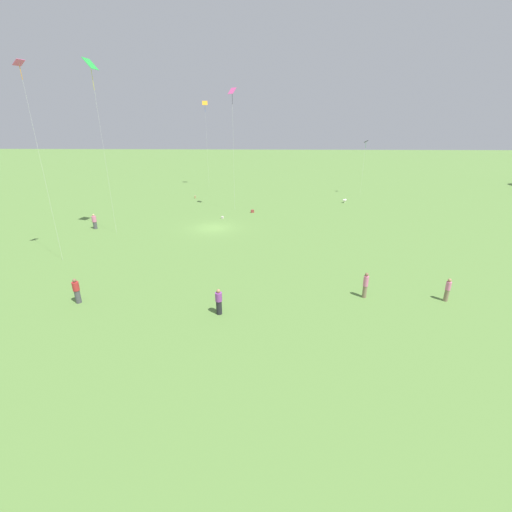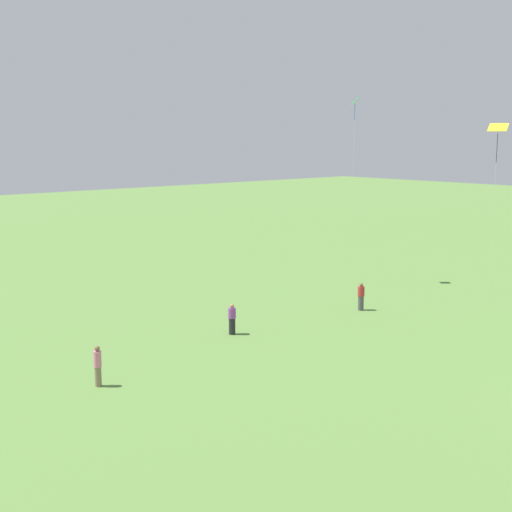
# 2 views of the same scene
# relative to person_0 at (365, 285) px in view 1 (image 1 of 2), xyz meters

# --- Properties ---
(ground_plane) EXTENTS (240.00, 240.00, 0.00)m
(ground_plane) POSITION_rel_person_0_xyz_m (-16.31, -13.00, -0.94)
(ground_plane) COLOR #5B843D
(person_0) EXTENTS (0.47, 0.47, 1.85)m
(person_0) POSITION_rel_person_0_xyz_m (0.00, 0.00, 0.00)
(person_0) COLOR #847056
(person_0) RESTS_ON ground_plane
(person_1) EXTENTS (0.59, 0.59, 1.77)m
(person_1) POSITION_rel_person_0_xyz_m (1.42, -19.43, -0.07)
(person_1) COLOR #4C4C51
(person_1) RESTS_ON ground_plane
(person_2) EXTENTS (0.64, 0.64, 1.71)m
(person_2) POSITION_rel_person_0_xyz_m (-15.51, -26.39, -0.11)
(person_2) COLOR #4C4C51
(person_2) RESTS_ON ground_plane
(person_3) EXTENTS (0.57, 0.57, 1.74)m
(person_3) POSITION_rel_person_0_xyz_m (2.53, -9.76, -0.08)
(person_3) COLOR #232328
(person_3) RESTS_ON ground_plane
(person_4) EXTENTS (0.36, 0.36, 1.66)m
(person_4) POSITION_rel_person_0_xyz_m (0.32, 5.41, -0.10)
(person_4) COLOR #847056
(person_4) RESTS_ON ground_plane
(kite_0) EXTENTS (0.77, 1.00, 14.77)m
(kite_0) POSITION_rel_person_0_xyz_m (-43.17, -17.89, 12.78)
(kite_0) COLOR orange
(kite_0) RESTS_ON ground_plane
(kite_1) EXTENTS (1.12, 1.13, 15.28)m
(kite_1) POSITION_rel_person_0_xyz_m (-24.88, -11.30, 13.29)
(kite_1) COLOR #E54C99
(kite_1) RESTS_ON ground_plane
(kite_3) EXTENTS (0.83, 0.77, 15.54)m
(kite_3) POSITION_rel_person_0_xyz_m (-6.08, -24.84, 13.20)
(kite_3) COLOR #E54C99
(kite_3) RESTS_ON ground_plane
(kite_5) EXTENTS (0.85, 0.83, 8.64)m
(kite_5) POSITION_rel_person_0_xyz_m (-36.38, 8.74, 7.06)
(kite_5) COLOR black
(kite_5) RESTS_ON ground_plane
(kite_6) EXTENTS (1.34, 0.97, 16.86)m
(kite_6) POSITION_rel_person_0_xyz_m (-14.05, -23.35, 14.91)
(kite_6) COLOR green
(kite_6) RESTS_ON ground_plane
(dog_0) EXTENTS (0.67, 0.67, 0.56)m
(dog_0) POSITION_rel_person_0_xyz_m (-30.05, 4.78, -0.56)
(dog_0) COLOR silver
(dog_0) RESTS_ON ground_plane
(picnic_bag_0) EXTENTS (0.36, 0.35, 0.27)m
(picnic_bag_0) POSITION_rel_person_0_xyz_m (-20.41, -12.47, -0.80)
(picnic_bag_0) COLOR beige
(picnic_bag_0) RESTS_ON ground_plane
(picnic_bag_1) EXTENTS (0.34, 0.44, 0.39)m
(picnic_bag_1) POSITION_rel_person_0_xyz_m (-23.52, -8.80, -0.74)
(picnic_bag_1) COLOR #933833
(picnic_bag_1) RESTS_ON ground_plane
(picnic_bag_2) EXTENTS (0.39, 0.29, 0.37)m
(picnic_bag_2) POSITION_rel_person_0_xyz_m (-32.59, -18.37, -0.76)
(picnic_bag_2) COLOR #A58459
(picnic_bag_2) RESTS_ON ground_plane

